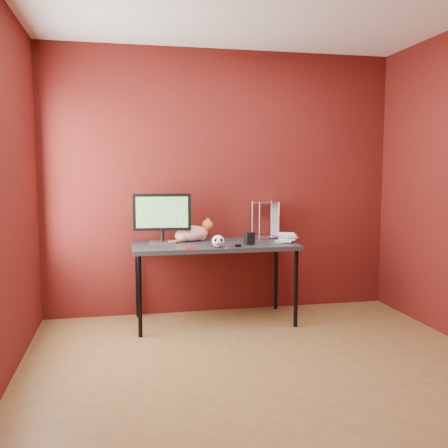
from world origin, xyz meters
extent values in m
cube|color=brown|center=(0.00, 0.00, 0.00)|extent=(3.50, 3.50, 0.01)
cube|color=#4B100E|center=(0.00, 1.75, 1.30)|extent=(3.50, 0.02, 2.60)
cube|color=#4B100E|center=(0.00, -1.75, 1.30)|extent=(3.50, 0.02, 2.60)
cube|color=black|center=(-0.15, 1.37, 0.73)|extent=(1.50, 0.70, 0.04)
cylinder|color=black|center=(-0.85, 1.07, 0.35)|extent=(0.04, 0.04, 0.71)
cylinder|color=black|center=(0.55, 1.07, 0.35)|extent=(0.04, 0.04, 0.71)
cylinder|color=black|center=(-0.85, 1.67, 0.35)|extent=(0.04, 0.04, 0.71)
cylinder|color=black|center=(0.55, 1.67, 0.35)|extent=(0.04, 0.04, 0.71)
cube|color=#B2B3B8|center=(-0.62, 1.47, 0.76)|extent=(0.26, 0.19, 0.02)
cylinder|color=black|center=(-0.62, 1.47, 0.82)|extent=(0.03, 0.03, 0.10)
cube|color=black|center=(-0.62, 1.47, 1.04)|extent=(0.53, 0.08, 0.34)
cube|color=#154B14|center=(-0.62, 1.47, 1.04)|extent=(0.47, 0.05, 0.28)
ellipsoid|color=#D75D2D|center=(-0.33, 1.54, 0.82)|extent=(0.34, 0.23, 0.15)
ellipsoid|color=#D75D2D|center=(-0.42, 1.52, 0.81)|extent=(0.17, 0.17, 0.12)
sphere|color=silver|center=(-0.24, 1.56, 0.80)|extent=(0.10, 0.10, 0.10)
sphere|color=orange|center=(-0.18, 1.57, 0.90)|extent=(0.10, 0.10, 0.10)
cone|color=orange|center=(-0.17, 1.55, 0.95)|extent=(0.03, 0.03, 0.04)
cone|color=orange|center=(-0.18, 1.60, 0.95)|extent=(0.03, 0.03, 0.04)
cylinder|color=red|center=(-0.19, 1.57, 0.86)|extent=(0.07, 0.07, 0.01)
cylinder|color=orange|center=(-0.50, 1.46, 0.76)|extent=(0.15, 0.12, 0.03)
ellipsoid|color=silver|center=(-0.16, 1.11, 0.81)|extent=(0.11, 0.11, 0.11)
ellipsoid|color=black|center=(-0.18, 1.06, 0.82)|extent=(0.03, 0.01, 0.03)
ellipsoid|color=black|center=(-0.14, 1.06, 0.82)|extent=(0.03, 0.01, 0.03)
cube|color=black|center=(-0.16, 1.06, 0.79)|extent=(0.06, 0.01, 0.01)
cylinder|color=black|center=(0.15, 1.23, 0.76)|extent=(0.10, 0.10, 0.01)
cube|color=black|center=(0.15, 1.23, 0.81)|extent=(0.09, 0.09, 0.10)
imported|color=beige|center=(0.48, 1.38, 0.86)|extent=(0.26, 0.27, 0.22)
imported|color=beige|center=(0.48, 1.38, 1.08)|extent=(0.24, 0.27, 0.22)
imported|color=beige|center=(0.48, 1.38, 1.29)|extent=(0.23, 0.26, 0.22)
imported|color=beige|center=(0.48, 1.38, 1.51)|extent=(0.21, 0.25, 0.22)
cylinder|color=#B2B3B8|center=(0.31, 1.53, 0.93)|extent=(0.01, 0.01, 0.37)
cylinder|color=#B2B3B8|center=(0.53, 1.53, 0.93)|extent=(0.01, 0.01, 0.37)
cylinder|color=#B2B3B8|center=(0.31, 1.71, 0.93)|extent=(0.01, 0.01, 0.37)
cylinder|color=#B2B3B8|center=(0.53, 1.71, 0.93)|extent=(0.01, 0.01, 0.37)
cube|color=#B2B3B8|center=(0.42, 1.62, 0.76)|extent=(0.24, 0.20, 0.01)
cube|color=#B2B3B8|center=(0.42, 1.62, 1.11)|extent=(0.24, 0.20, 0.01)
cube|color=#B20D1A|center=(-0.41, 1.08, 0.76)|extent=(0.08, 0.03, 0.02)
cube|color=black|center=(0.01, 1.10, 0.76)|extent=(0.05, 0.04, 0.02)
cylinder|color=#B2B3B8|center=(-0.08, 1.08, 0.75)|extent=(0.05, 0.05, 0.00)
camera|label=1|loc=(-0.99, -3.14, 1.42)|focal=40.00mm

